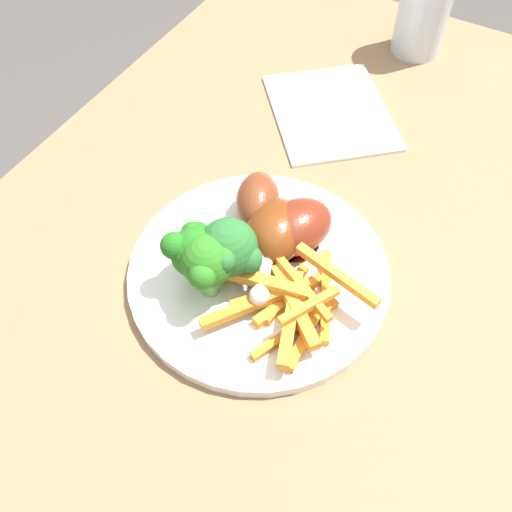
{
  "coord_description": "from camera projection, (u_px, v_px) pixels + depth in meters",
  "views": [
    {
      "loc": [
        -0.32,
        -0.16,
        1.21
      ],
      "look_at": [
        -0.03,
        0.0,
        0.76
      ],
      "focal_mm": 40.72,
      "sensor_mm": 36.0,
      "label": 1
    }
  ],
  "objects": [
    {
      "name": "ground_plane",
      "position": [
        265.0,
        465.0,
        1.19
      ],
      "size": [
        6.0,
        6.0,
        0.0
      ],
      "primitive_type": "plane",
      "color": "#4C4742"
    },
    {
      "name": "dining_table",
      "position": [
        272.0,
        315.0,
        0.7
      ],
      "size": [
        1.03,
        0.65,
        0.73
      ],
      "color": "#8E6B47",
      "rests_on": "ground_plane"
    },
    {
      "name": "dinner_plate",
      "position": [
        256.0,
        271.0,
        0.58
      ],
      "size": [
        0.26,
        0.26,
        0.01
      ],
      "primitive_type": "cylinder",
      "color": "white",
      "rests_on": "dining_table"
    },
    {
      "name": "broccoli_floret_front",
      "position": [
        195.0,
        249.0,
        0.53
      ],
      "size": [
        0.05,
        0.05,
        0.07
      ],
      "color": "#93BE49",
      "rests_on": "dinner_plate"
    },
    {
      "name": "broccoli_floret_middle",
      "position": [
        210.0,
        262.0,
        0.52
      ],
      "size": [
        0.06,
        0.05,
        0.07
      ],
      "color": "#73BA5F",
      "rests_on": "dinner_plate"
    },
    {
      "name": "broccoli_floret_back",
      "position": [
        229.0,
        250.0,
        0.53
      ],
      "size": [
        0.06,
        0.06,
        0.07
      ],
      "color": "#88A64E",
      "rests_on": "dinner_plate"
    },
    {
      "name": "carrot_fries_pile",
      "position": [
        291.0,
        302.0,
        0.53
      ],
      "size": [
        0.14,
        0.15,
        0.04
      ],
      "color": "orange",
      "rests_on": "dinner_plate"
    },
    {
      "name": "chicken_drumstick_near",
      "position": [
        257.0,
        205.0,
        0.59
      ],
      "size": [
        0.11,
        0.07,
        0.05
      ],
      "color": "#502010",
      "rests_on": "dinner_plate"
    },
    {
      "name": "chicken_drumstick_far",
      "position": [
        273.0,
        229.0,
        0.57
      ],
      "size": [
        0.13,
        0.08,
        0.05
      ],
      "color": "#4F1E0A",
      "rests_on": "dinner_plate"
    },
    {
      "name": "chicken_drumstick_extra",
      "position": [
        292.0,
        229.0,
        0.57
      ],
      "size": [
        0.13,
        0.09,
        0.05
      ],
      "color": "#51180D",
      "rests_on": "dinner_plate"
    },
    {
      "name": "water_glass",
      "position": [
        425.0,
        9.0,
        0.76
      ],
      "size": [
        0.07,
        0.07,
        0.12
      ],
      "primitive_type": "cylinder",
      "color": "silver",
      "rests_on": "dining_table"
    },
    {
      "name": "napkin",
      "position": [
        331.0,
        112.0,
        0.73
      ],
      "size": [
        0.22,
        0.22,
        0.0
      ],
      "primitive_type": "cube",
      "rotation": [
        0.0,
        0.0,
        0.72
      ],
      "color": "white",
      "rests_on": "dining_table"
    }
  ]
}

